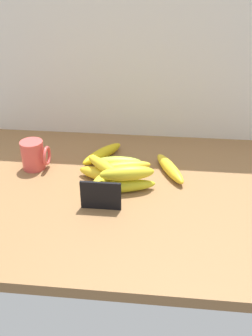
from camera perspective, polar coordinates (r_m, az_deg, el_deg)
name	(u,v)px	position (r cm, az deg, el deg)	size (l,w,h in cm)	color
counter_top	(112,193)	(111.73, -2.12, -3.89)	(110.00, 76.00, 3.00)	olive
back_wall	(126,48)	(134.36, -0.05, 17.73)	(130.00, 2.00, 70.00)	silver
chalkboard_sign	(101,197)	(101.16, -3.84, -4.35)	(11.00, 1.80, 8.40)	black
coffee_mug	(34,155)	(122.76, -13.82, 1.92)	(8.69, 7.19, 9.39)	#DB4D48
banana_0	(123,186)	(108.90, -0.45, -2.78)	(19.11, 3.63, 3.63)	gold
banana_1	(124,167)	(118.22, -0.34, 0.14)	(17.47, 3.73, 3.73)	yellow
banana_2	(105,175)	(113.81, -3.28, -1.10)	(17.25, 4.09, 4.09)	yellow
banana_3	(100,182)	(110.65, -3.91, -2.17)	(16.74, 3.95, 3.95)	gold
banana_4	(102,154)	(126.23, -3.62, 2.17)	(18.08, 3.73, 3.73)	gold
banana_5	(116,163)	(120.30, -1.52, 0.82)	(15.97, 4.13, 4.13)	#A4C138
banana_6	(170,168)	(118.40, 6.67, -0.04)	(18.41, 3.69, 3.69)	yellow
banana_7	(127,173)	(107.26, 0.14, -0.83)	(15.84, 4.35, 4.35)	yellow
banana_8	(104,166)	(111.33, -3.38, 0.31)	(15.06, 3.23, 3.23)	yellow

